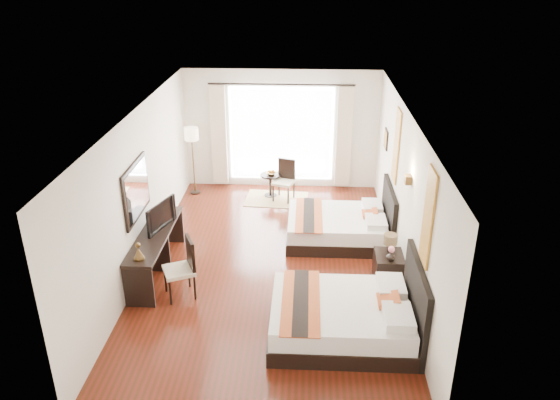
{
  "coord_description": "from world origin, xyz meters",
  "views": [
    {
      "loc": [
        0.6,
        -8.46,
        5.14
      ],
      "look_at": [
        0.14,
        0.38,
        1.13
      ],
      "focal_mm": 35.0,
      "sensor_mm": 36.0,
      "label": 1
    }
  ],
  "objects_px": {
    "bed_far": "(341,226)",
    "television": "(157,215)",
    "desk_chair": "(181,279)",
    "fruit_bowl": "(271,174)",
    "window_chair": "(284,188)",
    "nightstand": "(388,269)",
    "side_table": "(270,185)",
    "bed_near": "(347,317)",
    "table_lamp": "(390,241)",
    "vase": "(390,259)",
    "floor_lamp": "(192,138)",
    "console_desk": "(156,252)"
  },
  "relations": [
    {
      "from": "bed_far",
      "to": "desk_chair",
      "type": "xyz_separation_m",
      "value": [
        -2.71,
        -2.06,
        0.02
      ]
    },
    {
      "from": "table_lamp",
      "to": "fruit_bowl",
      "type": "distance_m",
      "value": 4.09
    },
    {
      "from": "side_table",
      "to": "table_lamp",
      "type": "bearing_deg",
      "value": -56.74
    },
    {
      "from": "nightstand",
      "to": "floor_lamp",
      "type": "bearing_deg",
      "value": 137.63
    },
    {
      "from": "table_lamp",
      "to": "vase",
      "type": "bearing_deg",
      "value": -94.35
    },
    {
      "from": "nightstand",
      "to": "fruit_bowl",
      "type": "bearing_deg",
      "value": 121.9
    },
    {
      "from": "table_lamp",
      "to": "side_table",
      "type": "xyz_separation_m",
      "value": [
        -2.25,
        3.43,
        -0.48
      ]
    },
    {
      "from": "nightstand",
      "to": "table_lamp",
      "type": "relative_size",
      "value": 1.6
    },
    {
      "from": "television",
      "to": "floor_lamp",
      "type": "xyz_separation_m",
      "value": [
        -0.03,
        3.25,
        0.34
      ]
    },
    {
      "from": "bed_near",
      "to": "window_chair",
      "type": "xyz_separation_m",
      "value": [
        -1.14,
        4.79,
        -0.03
      ]
    },
    {
      "from": "bed_near",
      "to": "television",
      "type": "bearing_deg",
      "value": 150.48
    },
    {
      "from": "bed_near",
      "to": "side_table",
      "type": "xyz_separation_m",
      "value": [
        -1.46,
        4.98,
        -0.04
      ]
    },
    {
      "from": "table_lamp",
      "to": "television",
      "type": "bearing_deg",
      "value": 176.13
    },
    {
      "from": "side_table",
      "to": "fruit_bowl",
      "type": "bearing_deg",
      "value": -41.24
    },
    {
      "from": "vase",
      "to": "television",
      "type": "distance_m",
      "value": 4.05
    },
    {
      "from": "vase",
      "to": "floor_lamp",
      "type": "xyz_separation_m",
      "value": [
        -4.01,
        3.84,
        0.76
      ]
    },
    {
      "from": "desk_chair",
      "to": "window_chair",
      "type": "bearing_deg",
      "value": -135.72
    },
    {
      "from": "nightstand",
      "to": "vase",
      "type": "height_order",
      "value": "vase"
    },
    {
      "from": "side_table",
      "to": "television",
      "type": "bearing_deg",
      "value": -118.95
    },
    {
      "from": "floor_lamp",
      "to": "fruit_bowl",
      "type": "height_order",
      "value": "floor_lamp"
    },
    {
      "from": "nightstand",
      "to": "side_table",
      "type": "relative_size",
      "value": 1.09
    },
    {
      "from": "side_table",
      "to": "window_chair",
      "type": "xyz_separation_m",
      "value": [
        0.32,
        -0.19,
        0.02
      ]
    },
    {
      "from": "floor_lamp",
      "to": "console_desk",
      "type": "bearing_deg",
      "value": -89.83
    },
    {
      "from": "side_table",
      "to": "floor_lamp",
      "type": "bearing_deg",
      "value": 177.38
    },
    {
      "from": "vase",
      "to": "fruit_bowl",
      "type": "xyz_separation_m",
      "value": [
        -2.21,
        3.74,
        -0.01
      ]
    },
    {
      "from": "television",
      "to": "fruit_bowl",
      "type": "xyz_separation_m",
      "value": [
        1.77,
        3.15,
        -0.44
      ]
    },
    {
      "from": "nightstand",
      "to": "window_chair",
      "type": "relative_size",
      "value": 0.63
    },
    {
      "from": "vase",
      "to": "console_desk",
      "type": "height_order",
      "value": "console_desk"
    },
    {
      "from": "floor_lamp",
      "to": "desk_chair",
      "type": "bearing_deg",
      "value": -81.86
    },
    {
      "from": "bed_near",
      "to": "fruit_bowl",
      "type": "distance_m",
      "value": 5.18
    },
    {
      "from": "nightstand",
      "to": "vase",
      "type": "distance_m",
      "value": 0.34
    },
    {
      "from": "bed_far",
      "to": "desk_chair",
      "type": "relative_size",
      "value": 1.97
    },
    {
      "from": "desk_chair",
      "to": "fruit_bowl",
      "type": "bearing_deg",
      "value": -131.07
    },
    {
      "from": "nightstand",
      "to": "vase",
      "type": "bearing_deg",
      "value": -93.66
    },
    {
      "from": "console_desk",
      "to": "window_chair",
      "type": "bearing_deg",
      "value": 56.79
    },
    {
      "from": "side_table",
      "to": "bed_near",
      "type": "bearing_deg",
      "value": -73.65
    },
    {
      "from": "vase",
      "to": "side_table",
      "type": "xyz_separation_m",
      "value": [
        -2.23,
        3.76,
        -0.31
      ]
    },
    {
      "from": "bed_far",
      "to": "television",
      "type": "xyz_separation_m",
      "value": [
        -3.28,
        -1.13,
        0.71
      ]
    },
    {
      "from": "bed_near",
      "to": "table_lamp",
      "type": "xyz_separation_m",
      "value": [
        0.79,
        1.55,
        0.44
      ]
    },
    {
      "from": "television",
      "to": "table_lamp",
      "type": "bearing_deg",
      "value": -75.25
    },
    {
      "from": "bed_near",
      "to": "bed_far",
      "type": "relative_size",
      "value": 1.07
    },
    {
      "from": "console_desk",
      "to": "television",
      "type": "bearing_deg",
      "value": 84.81
    },
    {
      "from": "nightstand",
      "to": "desk_chair",
      "type": "bearing_deg",
      "value": -171.43
    },
    {
      "from": "bed_near",
      "to": "floor_lamp",
      "type": "distance_m",
      "value": 6.1
    },
    {
      "from": "nightstand",
      "to": "table_lamp",
      "type": "distance_m",
      "value": 0.49
    },
    {
      "from": "vase",
      "to": "bed_near",
      "type": "bearing_deg",
      "value": -122.01
    },
    {
      "from": "floor_lamp",
      "to": "fruit_bowl",
      "type": "distance_m",
      "value": 1.96
    },
    {
      "from": "fruit_bowl",
      "to": "window_chair",
      "type": "xyz_separation_m",
      "value": [
        0.3,
        -0.17,
        -0.28
      ]
    },
    {
      "from": "console_desk",
      "to": "nightstand",
      "type": "bearing_deg",
      "value": -2.87
    },
    {
      "from": "bed_near",
      "to": "nightstand",
      "type": "xyz_separation_m",
      "value": [
        0.78,
        1.4,
        -0.03
      ]
    }
  ]
}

